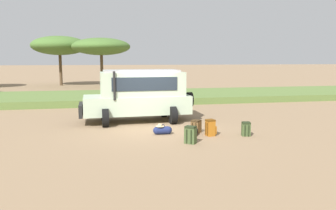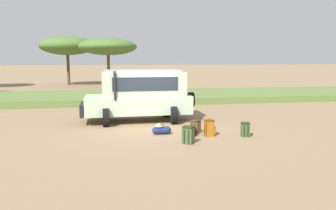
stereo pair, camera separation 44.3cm
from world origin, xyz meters
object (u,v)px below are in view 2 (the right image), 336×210
at_px(duffel_bag_low_black_case, 161,130).
at_px(backpack_cluster_center, 188,135).
at_px(acacia_tree_centre_back, 67,46).
at_px(backpack_near_rear_wheel, 245,130).
at_px(safari_vehicle, 140,94).
at_px(duffel_bag_soft_canvas, 191,132).
at_px(backpack_beside_front_wheel, 196,127).
at_px(backpack_outermost, 209,128).
at_px(acacia_tree_right_mid, 108,47).

bearing_deg(duffel_bag_low_black_case, backpack_cluster_center, -65.81).
distance_m(backpack_cluster_center, acacia_tree_centre_back, 29.06).
xyz_separation_m(backpack_cluster_center, duffel_bag_low_black_case, (-0.71, 1.59, -0.14)).
height_order(backpack_cluster_center, backpack_near_rear_wheel, backpack_cluster_center).
bearing_deg(safari_vehicle, duffel_bag_soft_canvas, -64.27).
xyz_separation_m(backpack_beside_front_wheel, duffel_bag_low_black_case, (-1.39, -0.04, -0.09)).
distance_m(backpack_outermost, duffel_bag_soft_canvas, 0.72).
xyz_separation_m(backpack_beside_front_wheel, backpack_outermost, (0.38, -0.65, 0.06)).
bearing_deg(acacia_tree_right_mid, backpack_beside_front_wheel, -80.74).
relative_size(backpack_outermost, duffel_bag_soft_canvas, 0.86).
bearing_deg(backpack_near_rear_wheel, duffel_bag_soft_canvas, 170.39).
bearing_deg(backpack_beside_front_wheel, backpack_cluster_center, -112.58).
bearing_deg(backpack_cluster_center, backpack_beside_front_wheel, 67.42).
distance_m(safari_vehicle, backpack_near_rear_wheel, 5.39).
relative_size(backpack_cluster_center, backpack_outermost, 0.97).
relative_size(backpack_beside_front_wheel, acacia_tree_centre_back, 0.08).
height_order(duffel_bag_soft_canvas, acacia_tree_right_mid, acacia_tree_right_mid).
relative_size(backpack_outermost, acacia_tree_centre_back, 0.10).
bearing_deg(safari_vehicle, backpack_outermost, -56.00).
height_order(backpack_near_rear_wheel, acacia_tree_centre_back, acacia_tree_centre_back).
relative_size(backpack_cluster_center, backpack_near_rear_wheel, 1.14).
distance_m(duffel_bag_low_black_case, acacia_tree_right_mid, 23.22).
height_order(safari_vehicle, duffel_bag_soft_canvas, safari_vehicle).
height_order(backpack_cluster_center, acacia_tree_right_mid, acacia_tree_right_mid).
bearing_deg(duffel_bag_soft_canvas, acacia_tree_centre_back, 106.53).
height_order(backpack_cluster_center, acacia_tree_centre_back, acacia_tree_centre_back).
bearing_deg(duffel_bag_soft_canvas, safari_vehicle, 115.73).
distance_m(backpack_cluster_center, duffel_bag_soft_canvas, 1.10).
bearing_deg(backpack_cluster_center, acacia_tree_centre_back, 105.27).
bearing_deg(acacia_tree_centre_back, backpack_beside_front_wheel, -72.47).
relative_size(backpack_outermost, acacia_tree_right_mid, 0.10).
distance_m(safari_vehicle, acacia_tree_right_mid, 20.15).
bearing_deg(backpack_cluster_center, duffel_bag_soft_canvas, 71.03).
relative_size(backpack_beside_front_wheel, backpack_outermost, 0.81).
height_order(backpack_beside_front_wheel, backpack_near_rear_wheel, backpack_near_rear_wheel).
distance_m(safari_vehicle, duffel_bag_low_black_case, 3.15).
bearing_deg(backpack_near_rear_wheel, acacia_tree_right_mid, 102.90).
distance_m(backpack_beside_front_wheel, acacia_tree_centre_back, 27.72).
height_order(safari_vehicle, backpack_cluster_center, safari_vehicle).
xyz_separation_m(safari_vehicle, backpack_near_rear_wheel, (3.69, -3.79, -1.03)).
height_order(backpack_beside_front_wheel, acacia_tree_centre_back, acacia_tree_centre_back).
relative_size(backpack_beside_front_wheel, duffel_bag_soft_canvas, 0.69).
bearing_deg(backpack_near_rear_wheel, duffel_bag_low_black_case, 163.82).
xyz_separation_m(duffel_bag_soft_canvas, acacia_tree_right_mid, (-3.38, 23.30, 4.06)).
height_order(backpack_near_rear_wheel, acacia_tree_right_mid, acacia_tree_right_mid).
relative_size(safari_vehicle, acacia_tree_right_mid, 0.83).
bearing_deg(acacia_tree_centre_back, safari_vehicle, -74.92).
height_order(duffel_bag_soft_canvas, acacia_tree_centre_back, acacia_tree_centre_back).
bearing_deg(duffel_bag_soft_canvas, backpack_beside_front_wheel, 61.55).
bearing_deg(acacia_tree_right_mid, backpack_outermost, -80.08).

